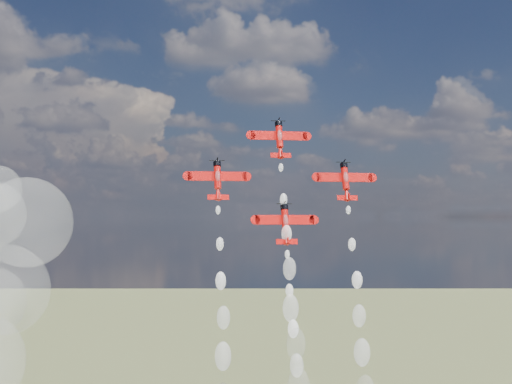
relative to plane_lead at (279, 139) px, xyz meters
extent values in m
cylinder|color=red|center=(0.00, 0.19, 0.54)|extent=(1.51, 3.26, 5.81)
cylinder|color=black|center=(0.00, 1.18, 3.41)|extent=(1.73, 1.99, 1.59)
cube|color=red|center=(0.00, 0.66, 0.73)|extent=(13.20, 0.93, 2.12)
cube|color=white|center=(-3.57, 0.78, 0.69)|extent=(5.19, 0.22, 0.57)
cube|color=white|center=(3.57, 0.78, 0.69)|extent=(5.19, 0.22, 0.57)
cube|color=red|center=(0.00, -1.54, -4.01)|extent=(4.76, 0.51, 1.17)
cube|color=red|center=(0.00, -2.38, -3.95)|extent=(0.15, 2.20, 1.93)
ellipsoid|color=silver|center=(0.00, -0.41, 0.63)|extent=(1.19, 1.87, 2.88)
cone|color=red|center=(0.00, -1.16, -3.22)|extent=(1.51, 2.35, 3.15)
cylinder|color=red|center=(-14.65, -3.14, -9.15)|extent=(1.51, 3.26, 5.81)
cylinder|color=black|center=(-14.65, -2.16, -6.29)|extent=(1.73, 1.99, 1.59)
cube|color=red|center=(-14.65, -2.68, -8.97)|extent=(13.20, 0.93, 2.12)
cube|color=white|center=(-18.22, -2.56, -9.01)|extent=(5.19, 0.22, 0.57)
cube|color=white|center=(-11.08, -2.56, -9.01)|extent=(5.19, 0.22, 0.57)
cube|color=red|center=(-14.65, -4.88, -13.70)|extent=(4.76, 0.51, 1.17)
cube|color=red|center=(-14.65, -5.72, -13.65)|extent=(0.15, 2.20, 1.93)
ellipsoid|color=silver|center=(-14.65, -3.74, -9.06)|extent=(1.19, 1.87, 2.88)
cone|color=red|center=(-14.65, -4.49, -12.92)|extent=(1.51, 2.35, 3.15)
cylinder|color=red|center=(14.65, -3.14, -9.15)|extent=(1.51, 3.26, 5.81)
cylinder|color=black|center=(14.65, -2.16, -6.29)|extent=(1.73, 1.99, 1.59)
cube|color=red|center=(14.65, -2.68, -8.97)|extent=(13.20, 0.93, 2.12)
cube|color=white|center=(11.08, -2.56, -9.01)|extent=(5.19, 0.22, 0.57)
cube|color=white|center=(18.22, -2.56, -9.01)|extent=(5.19, 0.22, 0.57)
cube|color=red|center=(14.65, -4.88, -13.70)|extent=(4.76, 0.51, 1.17)
cube|color=red|center=(14.65, -5.72, -13.65)|extent=(0.15, 2.20, 1.93)
ellipsoid|color=silver|center=(14.65, -3.74, -9.06)|extent=(1.19, 1.87, 2.88)
cone|color=red|center=(14.65, -4.49, -12.92)|extent=(1.51, 2.35, 3.15)
cylinder|color=red|center=(0.00, -6.48, -18.85)|extent=(1.51, 3.26, 5.81)
cylinder|color=black|center=(0.00, -5.49, -15.99)|extent=(1.73, 1.99, 1.59)
cube|color=red|center=(0.00, -6.01, -18.67)|extent=(13.20, 0.93, 2.12)
cube|color=white|center=(-3.57, -5.89, -18.71)|extent=(5.19, 0.22, 0.57)
cube|color=white|center=(3.57, -5.89, -18.71)|extent=(5.19, 0.22, 0.57)
cube|color=red|center=(0.00, -8.21, -23.40)|extent=(4.76, 0.51, 1.17)
cube|color=red|center=(0.00, -9.05, -23.34)|extent=(0.15, 2.20, 1.93)
ellipsoid|color=silver|center=(0.00, -7.07, -18.76)|extent=(1.19, 1.87, 2.88)
cone|color=red|center=(0.00, -7.83, -22.62)|extent=(1.51, 2.35, 3.15)
sphere|color=white|center=(-0.11, -2.19, -6.84)|extent=(1.07, 1.07, 1.07)
sphere|color=white|center=(-0.06, -4.92, -14.21)|extent=(1.65, 1.65, 1.65)
sphere|color=white|center=(0.10, -7.42, -21.72)|extent=(2.22, 2.22, 2.22)
sphere|color=white|center=(0.13, -10.36, -29.11)|extent=(2.80, 2.80, 2.80)
sphere|color=white|center=(-0.11, -12.60, -37.26)|extent=(3.37, 3.37, 3.37)
sphere|color=white|center=(0.44, -15.26, -44.33)|extent=(3.95, 3.95, 3.95)
sphere|color=white|center=(-14.76, -5.53, -16.53)|extent=(1.07, 1.07, 1.07)
sphere|color=white|center=(-14.64, -8.16, -23.81)|extent=(1.65, 1.65, 1.65)
sphere|color=white|center=(-14.75, -10.87, -31.47)|extent=(2.22, 2.22, 2.22)
sphere|color=white|center=(-14.45, -13.46, -38.78)|extent=(2.80, 2.80, 2.80)
sphere|color=white|center=(-14.79, -15.78, -46.24)|extent=(3.37, 3.37, 3.37)
sphere|color=white|center=(14.62, -5.76, -16.47)|extent=(1.07, 1.07, 1.07)
sphere|color=white|center=(14.71, -8.04, -24.11)|extent=(1.65, 1.65, 1.65)
sphere|color=white|center=(14.92, -11.09, -31.67)|extent=(2.22, 2.22, 2.22)
sphere|color=white|center=(14.67, -13.18, -39.10)|extent=(2.80, 2.80, 2.80)
sphere|color=white|center=(14.37, -16.00, -46.30)|extent=(3.37, 3.37, 3.37)
sphere|color=white|center=(-0.05, -8.87, -26.11)|extent=(1.07, 1.07, 1.07)
sphere|color=white|center=(-0.18, -11.73, -33.64)|extent=(1.65, 1.65, 1.65)
sphere|color=white|center=(0.08, -14.30, -41.34)|extent=(2.22, 2.22, 2.22)
sphere|color=white|center=(0.28, -16.64, -48.42)|extent=(2.80, 2.80, 2.80)
sphere|color=white|center=(-56.87, 7.64, -19.23)|extent=(20.52, 20.52, 20.52)
sphere|color=white|center=(-62.28, 10.99, -34.70)|extent=(20.83, 20.83, 20.83)
camera|label=1|loc=(-31.25, -160.20, -18.01)|focal=50.00mm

